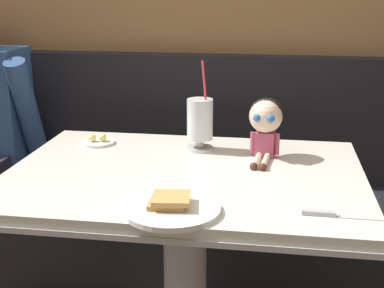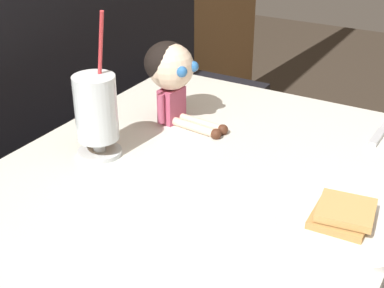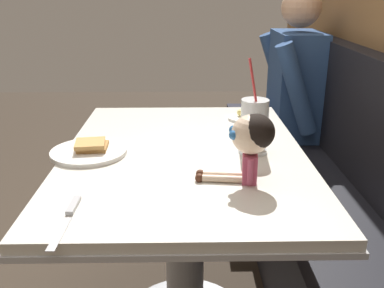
% 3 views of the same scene
% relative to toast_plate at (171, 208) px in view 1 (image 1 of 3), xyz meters
% --- Properties ---
extents(wood_panel_wall, '(4.40, 0.08, 2.40)m').
position_rel_toast_plate_xyz_m(wood_panel_wall, '(-0.02, 1.18, 0.45)').
color(wood_panel_wall, olive).
rests_on(wood_panel_wall, ground).
extents(booth_bench, '(2.60, 0.48, 1.00)m').
position_rel_toast_plate_xyz_m(booth_bench, '(-0.02, 0.94, -0.42)').
color(booth_bench, black).
rests_on(booth_bench, ground).
extents(diner_table, '(1.11, 0.81, 0.74)m').
position_rel_toast_plate_xyz_m(diner_table, '(-0.02, 0.31, -0.21)').
color(diner_table, silver).
rests_on(diner_table, ground).
extents(toast_plate, '(0.25, 0.25, 0.04)m').
position_rel_toast_plate_xyz_m(toast_plate, '(0.00, 0.00, 0.00)').
color(toast_plate, white).
rests_on(toast_plate, diner_table).
extents(milkshake_glass, '(0.10, 0.10, 0.31)m').
position_rel_toast_plate_xyz_m(milkshake_glass, '(-0.00, 0.54, 0.09)').
color(milkshake_glass, silver).
rests_on(milkshake_glass, diner_table).
extents(butter_saucer, '(0.12, 0.12, 0.04)m').
position_rel_toast_plate_xyz_m(butter_saucer, '(-0.38, 0.55, -0.00)').
color(butter_saucer, white).
rests_on(butter_saucer, diner_table).
extents(butter_knife, '(0.24, 0.02, 0.01)m').
position_rel_toast_plate_xyz_m(butter_knife, '(0.40, 0.03, -0.01)').
color(butter_knife, silver).
rests_on(butter_knife, diner_table).
extents(seated_doll, '(0.12, 0.22, 0.20)m').
position_rel_toast_plate_xyz_m(seated_doll, '(0.22, 0.50, 0.12)').
color(seated_doll, '#B74C6B').
rests_on(seated_doll, diner_table).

